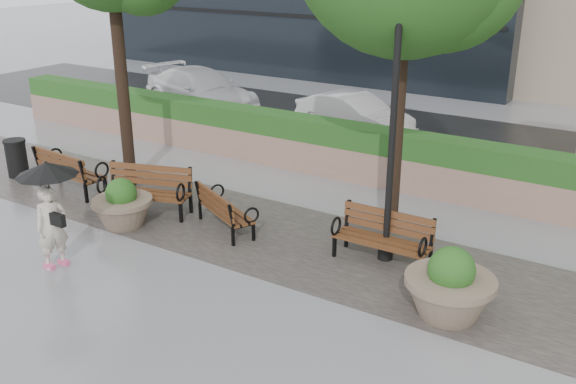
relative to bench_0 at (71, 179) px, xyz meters
The scene contains 15 objects.
ground 5.91m from the bench_0, 25.93° to the right, with size 100.00×100.00×0.00m, color gray.
cobble_strip 5.33m from the bench_0, ahead, with size 28.00×3.20×0.01m, color #383330.
hedge_wall 6.92m from the bench_0, 39.81° to the left, with size 24.00×0.80×1.35m.
asphalt_street 9.96m from the bench_0, 57.79° to the left, with size 40.00×7.00×0.00m, color black.
bench_0 is the anchor object (origin of this frame).
bench_1 2.45m from the bench_0, ahead, with size 2.03×1.30×1.02m.
bench_2 4.41m from the bench_0, ahead, with size 1.70×1.27×0.86m.
bench_3 7.71m from the bench_0, ahead, with size 1.77×0.71×0.94m.
planter_left 2.62m from the bench_0, 17.47° to the right, with size 1.23×1.23×1.03m.
planter_right 9.34m from the bench_0, ahead, with size 1.40×1.40×1.17m.
trash_bin 1.99m from the bench_0, behind, with size 0.54×0.54×0.90m, color black.
lamppost 7.91m from the bench_0, ahead, with size 0.28×0.28×4.56m.
car_left 8.27m from the bench_0, 107.81° to the left, with size 2.02×4.97×1.44m, color white.
car_right 8.61m from the bench_0, 66.77° to the left, with size 1.34×3.84×1.27m, color white.
pedestrian 4.00m from the bench_0, 43.86° to the right, with size 1.06×1.06×1.96m.
Camera 1 is at (6.54, -6.66, 5.39)m, focal length 40.00 mm.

